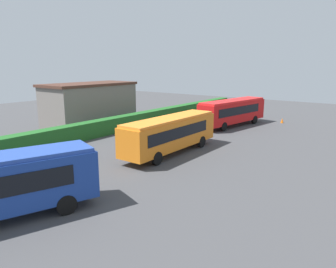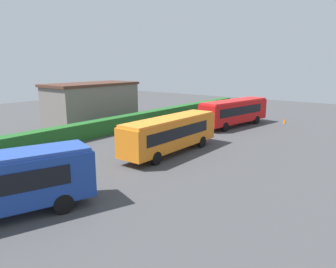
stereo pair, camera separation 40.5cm
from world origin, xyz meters
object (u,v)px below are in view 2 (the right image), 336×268
Objects in this scene: bus_orange at (171,132)px; person_right at (217,113)px; bus_red at (234,111)px; traffic_cone at (285,121)px; person_left at (152,135)px; person_center at (200,118)px.

bus_orange is 5.55× the size of person_right.
bus_red is 7.06m from traffic_cone.
bus_orange reaches higher than person_right.
person_left is at bearing -177.78° from bus_red.
person_left reaches higher than person_right.
person_center is 10.96m from traffic_cone.
bus_orange is 2.79m from person_left.
person_center is (10.50, 1.63, -0.01)m from person_left.
person_center is (11.23, 4.22, -0.74)m from bus_orange.
person_left is 10.63m from person_center.
traffic_cone is at bearing -62.03° from person_left.
bus_orange reaches higher than person_left.
traffic_cone is at bearing -9.22° from bus_orange.
person_right is at bearing 70.32° from bus_red.
bus_red is 5.71× the size of person_right.
bus_orange is 17.21× the size of traffic_cone.
bus_orange is at bearing -166.75° from bus_red.
person_left is (-13.13, 1.52, -0.78)m from bus_red.
bus_orange is 5.46× the size of person_left.
traffic_cone is (8.12, -7.32, -0.70)m from person_center.
person_right is (4.38, 0.08, -0.00)m from person_center.
person_left is 14.98m from person_right.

